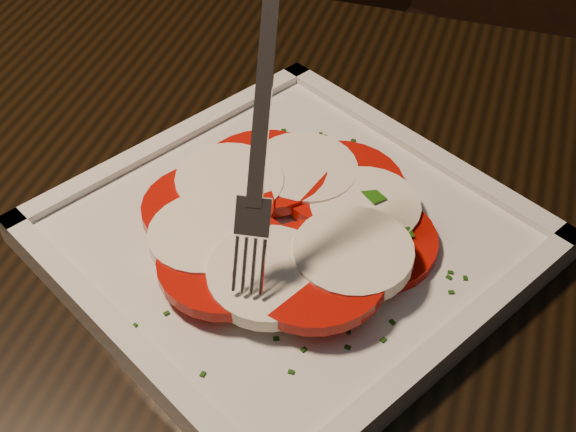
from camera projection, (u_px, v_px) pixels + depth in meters
chair at (511, 35)px, 1.14m from camera, size 0.50×0.50×0.93m
plate at (288, 240)px, 0.53m from camera, size 0.36×0.36×0.01m
caprese_salad at (288, 220)px, 0.52m from camera, size 0.22×0.23×0.02m
fork at (265, 119)px, 0.45m from camera, size 0.07×0.11×0.16m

